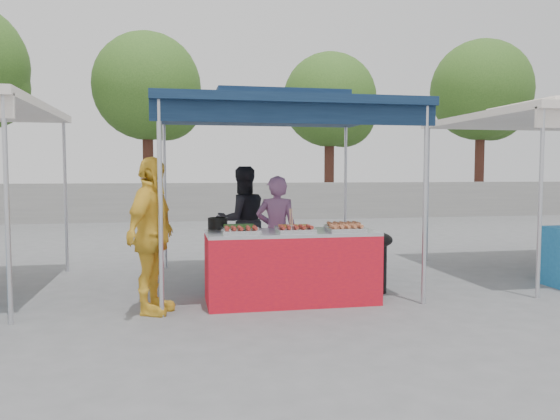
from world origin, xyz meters
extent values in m
plane|color=slate|center=(0.00, 0.00, 0.00)|extent=(80.00, 80.00, 0.00)
cube|color=gray|center=(0.00, 11.00, 0.60)|extent=(40.00, 0.25, 1.20)
cylinder|color=silver|center=(-1.50, -0.50, 1.15)|extent=(0.05, 0.05, 2.30)
cylinder|color=silver|center=(1.50, -0.50, 1.15)|extent=(0.05, 0.05, 2.30)
cylinder|color=silver|center=(-1.50, 2.50, 1.15)|extent=(0.05, 0.05, 2.30)
cylinder|color=silver|center=(1.50, 2.50, 1.15)|extent=(0.05, 0.05, 2.30)
cube|color=#112746|center=(0.00, 1.00, 2.35)|extent=(3.20, 3.20, 0.10)
cube|color=#112746|center=(0.00, 1.00, 2.48)|extent=(1.65, 1.65, 0.18)
cube|color=#112746|center=(0.00, -0.50, 2.20)|extent=(3.20, 0.04, 0.25)
cylinder|color=silver|center=(-3.00, -0.50, 1.15)|extent=(0.05, 0.05, 2.30)
cylinder|color=silver|center=(-3.00, 2.50, 1.15)|extent=(0.05, 0.05, 2.30)
cylinder|color=silver|center=(3.00, -0.50, 1.15)|extent=(0.05, 0.05, 2.30)
cylinder|color=silver|center=(3.00, 2.50, 1.15)|extent=(0.05, 0.05, 2.30)
cylinder|color=#46231B|center=(-2.22, 13.05, 2.01)|extent=(0.36, 0.36, 4.01)
sphere|color=#3B6521|center=(-2.22, 13.05, 4.47)|extent=(3.67, 3.67, 3.67)
sphere|color=#3B6521|center=(-1.62, 13.25, 3.90)|extent=(2.52, 2.52, 2.52)
cylinder|color=#46231B|center=(4.27, 13.06, 1.87)|extent=(0.36, 0.36, 3.75)
sphere|color=#3B6521|center=(4.27, 13.06, 4.18)|extent=(3.43, 3.43, 3.43)
sphere|color=#3B6521|center=(4.87, 13.26, 3.64)|extent=(2.36, 2.36, 2.36)
cylinder|color=#46231B|center=(10.36, 13.09, 2.11)|extent=(0.36, 0.36, 4.22)
sphere|color=#3B6521|center=(10.36, 13.09, 4.70)|extent=(3.86, 3.86, 3.86)
sphere|color=#3B6521|center=(10.96, 13.29, 4.10)|extent=(2.65, 2.65, 2.65)
cube|color=red|center=(0.00, -0.10, 0.40)|extent=(2.00, 0.80, 0.81)
cube|color=silver|center=(0.00, -0.10, 0.83)|extent=(2.00, 0.80, 0.04)
cube|color=silver|center=(-0.63, -0.34, 0.88)|extent=(0.42, 0.30, 0.05)
cube|color=maroon|center=(-0.63, -0.34, 0.91)|extent=(0.35, 0.25, 0.02)
cube|color=silver|center=(0.00, -0.33, 0.88)|extent=(0.42, 0.30, 0.05)
cube|color=maroon|center=(0.00, -0.33, 0.91)|extent=(0.35, 0.25, 0.02)
cube|color=silver|center=(0.59, -0.34, 0.88)|extent=(0.42, 0.30, 0.05)
cube|color=#BD6940|center=(0.59, -0.34, 0.91)|extent=(0.35, 0.25, 0.02)
cube|color=silver|center=(-0.60, 0.01, 0.88)|extent=(0.42, 0.30, 0.05)
cube|color=#2F5E20|center=(-0.60, 0.01, 0.91)|extent=(0.35, 0.25, 0.02)
cube|color=silver|center=(0.05, -0.05, 0.88)|extent=(0.42, 0.30, 0.05)
cube|color=orange|center=(0.05, -0.05, 0.91)|extent=(0.35, 0.25, 0.02)
cube|color=silver|center=(0.67, -0.03, 0.88)|extent=(0.42, 0.30, 0.05)
cube|color=#BD6940|center=(0.67, -0.03, 0.91)|extent=(0.35, 0.25, 0.02)
cylinder|color=black|center=(-0.84, 0.28, 0.92)|extent=(0.24, 0.24, 0.14)
cylinder|color=silver|center=(-0.05, -0.31, 0.89)|extent=(0.07, 0.07, 0.09)
cylinder|color=black|center=(1.15, 0.20, 0.32)|extent=(0.33, 0.33, 0.63)
ellipsoid|color=black|center=(1.15, 0.20, 0.69)|extent=(0.47, 0.47, 0.21)
cube|color=#1548AF|center=(-0.53, 0.60, 0.16)|extent=(0.54, 0.38, 0.33)
cube|color=#1548AF|center=(0.29, 0.58, 0.16)|extent=(0.52, 0.37, 0.31)
cube|color=#1548AF|center=(0.29, 0.58, 0.46)|extent=(0.50, 0.35, 0.30)
imported|color=#945E8D|center=(-0.02, 0.72, 0.75)|extent=(0.61, 0.47, 1.49)
imported|color=black|center=(-0.36, 1.70, 0.81)|extent=(0.90, 0.77, 1.63)
imported|color=yellow|center=(-1.60, -0.32, 0.86)|extent=(0.77, 1.09, 1.71)
camera|label=1|loc=(-1.35, -6.37, 1.55)|focal=35.00mm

